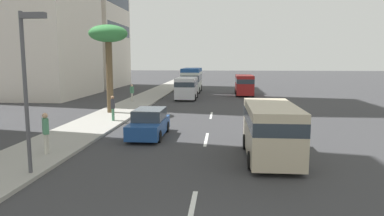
{
  "coord_description": "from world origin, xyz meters",
  "views": [
    {
      "loc": [
        -5.49,
        -0.84,
        4.29
      ],
      "look_at": [
        16.43,
        1.06,
        1.24
      ],
      "focal_mm": 32.98,
      "sensor_mm": 36.0,
      "label": 1
    }
  ],
  "objects_px": {
    "van_lead": "(187,87)",
    "pedestrian_mid_block": "(132,92)",
    "pedestrian_by_tree": "(113,107)",
    "pedestrian_near_lamp": "(46,131)",
    "car_second": "(149,124)",
    "minibus_fifth": "(192,79)",
    "van_third": "(244,84)",
    "palm_tree": "(108,38)",
    "street_lamp": "(28,73)",
    "van_fourth": "(271,128)"
  },
  "relations": [
    {
      "from": "car_second",
      "to": "palm_tree",
      "type": "relative_size",
      "value": 0.63
    },
    {
      "from": "minibus_fifth",
      "to": "pedestrian_near_lamp",
      "type": "height_order",
      "value": "minibus_fifth"
    },
    {
      "from": "van_fourth",
      "to": "pedestrian_near_lamp",
      "type": "xyz_separation_m",
      "value": [
        -0.57,
        9.8,
        -0.19
      ]
    },
    {
      "from": "van_third",
      "to": "pedestrian_near_lamp",
      "type": "height_order",
      "value": "van_third"
    },
    {
      "from": "van_fourth",
      "to": "pedestrian_near_lamp",
      "type": "distance_m",
      "value": 9.82
    },
    {
      "from": "van_third",
      "to": "pedestrian_near_lamp",
      "type": "bearing_deg",
      "value": 159.73
    },
    {
      "from": "car_second",
      "to": "pedestrian_mid_block",
      "type": "bearing_deg",
      "value": -162.05
    },
    {
      "from": "car_second",
      "to": "pedestrian_by_tree",
      "type": "height_order",
      "value": "pedestrian_by_tree"
    },
    {
      "from": "minibus_fifth",
      "to": "pedestrian_mid_block",
      "type": "xyz_separation_m",
      "value": [
        -11.96,
        4.9,
        -0.63
      ]
    },
    {
      "from": "palm_tree",
      "to": "street_lamp",
      "type": "xyz_separation_m",
      "value": [
        -14.8,
        -1.87,
        -2.07
      ]
    },
    {
      "from": "palm_tree",
      "to": "street_lamp",
      "type": "relative_size",
      "value": 1.17
    },
    {
      "from": "van_lead",
      "to": "pedestrian_by_tree",
      "type": "distance_m",
      "value": 14.97
    },
    {
      "from": "van_lead",
      "to": "van_fourth",
      "type": "relative_size",
      "value": 0.96
    },
    {
      "from": "van_third",
      "to": "pedestrian_by_tree",
      "type": "distance_m",
      "value": 21.72
    },
    {
      "from": "van_lead",
      "to": "pedestrian_by_tree",
      "type": "xyz_separation_m",
      "value": [
        -14.54,
        3.56,
        -0.26
      ]
    },
    {
      "from": "pedestrian_by_tree",
      "to": "van_third",
      "type": "bearing_deg",
      "value": 145.01
    },
    {
      "from": "minibus_fifth",
      "to": "palm_tree",
      "type": "bearing_deg",
      "value": -13.81
    },
    {
      "from": "van_lead",
      "to": "minibus_fifth",
      "type": "xyz_separation_m",
      "value": [
        8.35,
        0.17,
        0.37
      ]
    },
    {
      "from": "van_lead",
      "to": "pedestrian_near_lamp",
      "type": "height_order",
      "value": "van_lead"
    },
    {
      "from": "pedestrian_mid_block",
      "to": "palm_tree",
      "type": "xyz_separation_m",
      "value": [
        -7.31,
        -0.16,
        4.8
      ]
    },
    {
      "from": "van_lead",
      "to": "van_third",
      "type": "xyz_separation_m",
      "value": [
        4.74,
        -6.44,
        0.03
      ]
    },
    {
      "from": "pedestrian_by_tree",
      "to": "minibus_fifth",
      "type": "bearing_deg",
      "value": 164.0
    },
    {
      "from": "palm_tree",
      "to": "street_lamp",
      "type": "bearing_deg",
      "value": -172.8
    },
    {
      "from": "van_fourth",
      "to": "palm_tree",
      "type": "distance_m",
      "value": 16.56
    },
    {
      "from": "car_second",
      "to": "pedestrian_near_lamp",
      "type": "distance_m",
      "value": 5.82
    },
    {
      "from": "van_lead",
      "to": "pedestrian_mid_block",
      "type": "distance_m",
      "value": 6.23
    },
    {
      "from": "pedestrian_mid_block",
      "to": "street_lamp",
      "type": "distance_m",
      "value": 22.36
    },
    {
      "from": "car_second",
      "to": "pedestrian_near_lamp",
      "type": "relative_size",
      "value": 2.33
    },
    {
      "from": "van_lead",
      "to": "street_lamp",
      "type": "xyz_separation_m",
      "value": [
        -25.71,
        3.04,
        2.46
      ]
    },
    {
      "from": "van_third",
      "to": "street_lamp",
      "type": "distance_m",
      "value": 31.99
    },
    {
      "from": "van_third",
      "to": "minibus_fifth",
      "type": "bearing_deg",
      "value": 61.37
    },
    {
      "from": "van_fourth",
      "to": "pedestrian_mid_block",
      "type": "bearing_deg",
      "value": 30.16
    },
    {
      "from": "van_third",
      "to": "pedestrian_near_lamp",
      "type": "xyz_separation_m",
      "value": [
        -27.88,
        10.3,
        -0.2
      ]
    },
    {
      "from": "car_second",
      "to": "van_third",
      "type": "xyz_separation_m",
      "value": [
        23.36,
        -6.65,
        0.64
      ]
    },
    {
      "from": "van_third",
      "to": "pedestrian_by_tree",
      "type": "bearing_deg",
      "value": 152.59
    },
    {
      "from": "car_second",
      "to": "van_fourth",
      "type": "bearing_deg",
      "value": 57.3
    },
    {
      "from": "car_second",
      "to": "pedestrian_by_tree",
      "type": "bearing_deg",
      "value": -140.58
    },
    {
      "from": "pedestrian_mid_block",
      "to": "street_lamp",
      "type": "relative_size",
      "value": 0.29
    },
    {
      "from": "van_lead",
      "to": "pedestrian_mid_block",
      "type": "relative_size",
      "value": 2.99
    },
    {
      "from": "pedestrian_near_lamp",
      "to": "street_lamp",
      "type": "relative_size",
      "value": 0.32
    },
    {
      "from": "car_second",
      "to": "van_fourth",
      "type": "height_order",
      "value": "van_fourth"
    },
    {
      "from": "palm_tree",
      "to": "minibus_fifth",
      "type": "bearing_deg",
      "value": -13.81
    },
    {
      "from": "van_lead",
      "to": "minibus_fifth",
      "type": "height_order",
      "value": "minibus_fifth"
    },
    {
      "from": "pedestrian_near_lamp",
      "to": "palm_tree",
      "type": "relative_size",
      "value": 0.27
    },
    {
      "from": "minibus_fifth",
      "to": "pedestrian_mid_block",
      "type": "relative_size",
      "value": 3.92
    },
    {
      "from": "minibus_fifth",
      "to": "street_lamp",
      "type": "relative_size",
      "value": 1.14
    },
    {
      "from": "car_second",
      "to": "pedestrian_by_tree",
      "type": "distance_m",
      "value": 5.29
    },
    {
      "from": "minibus_fifth",
      "to": "van_third",
      "type": "bearing_deg",
      "value": 61.37
    },
    {
      "from": "pedestrian_by_tree",
      "to": "street_lamp",
      "type": "bearing_deg",
      "value": -4.91
    },
    {
      "from": "van_fourth",
      "to": "car_second",
      "type": "bearing_deg",
      "value": 57.3
    }
  ]
}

